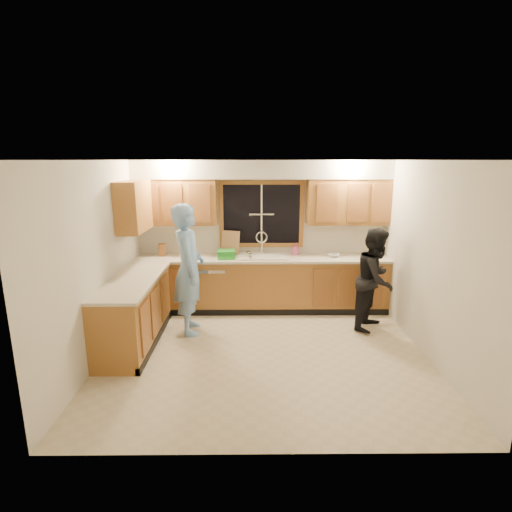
% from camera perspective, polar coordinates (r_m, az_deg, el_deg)
% --- Properties ---
extents(floor, '(4.20, 4.20, 0.00)m').
position_cam_1_polar(floor, '(5.48, 1.20, -13.58)').
color(floor, beige).
rests_on(floor, ground).
extents(ceiling, '(4.20, 4.20, 0.00)m').
position_cam_1_polar(ceiling, '(4.88, 1.34, 13.55)').
color(ceiling, white).
extents(wall_back, '(4.20, 0.00, 4.20)m').
position_cam_1_polar(wall_back, '(6.89, 0.78, 3.11)').
color(wall_back, silver).
rests_on(wall_back, ground).
extents(wall_left, '(0.00, 3.80, 3.80)m').
position_cam_1_polar(wall_left, '(5.40, -21.62, -0.81)').
color(wall_left, silver).
rests_on(wall_left, ground).
extents(wall_right, '(0.00, 3.80, 3.80)m').
position_cam_1_polar(wall_right, '(5.52, 23.63, -0.70)').
color(wall_right, silver).
rests_on(wall_right, ground).
extents(base_cabinets_back, '(4.20, 0.60, 0.88)m').
position_cam_1_polar(base_cabinets_back, '(6.80, 0.82, -4.08)').
color(base_cabinets_back, '#A2692F').
rests_on(base_cabinets_back, ground).
extents(base_cabinets_left, '(0.60, 1.90, 0.88)m').
position_cam_1_polar(base_cabinets_left, '(5.85, -16.95, -7.67)').
color(base_cabinets_left, '#A2692F').
rests_on(base_cabinets_left, ground).
extents(countertop_back, '(4.20, 0.63, 0.04)m').
position_cam_1_polar(countertop_back, '(6.66, 0.83, -0.35)').
color(countertop_back, beige).
rests_on(countertop_back, base_cabinets_back).
extents(countertop_left, '(0.63, 1.90, 0.04)m').
position_cam_1_polar(countertop_left, '(5.70, -17.13, -3.36)').
color(countertop_left, beige).
rests_on(countertop_left, base_cabinets_left).
extents(upper_cabinets_left, '(1.35, 0.33, 0.75)m').
position_cam_1_polar(upper_cabinets_left, '(6.77, -11.43, 7.57)').
color(upper_cabinets_left, '#A2692F').
rests_on(upper_cabinets_left, wall_back).
extents(upper_cabinets_right, '(1.35, 0.33, 0.75)m').
position_cam_1_polar(upper_cabinets_right, '(6.83, 12.97, 7.54)').
color(upper_cabinets_right, '#A2692F').
rests_on(upper_cabinets_right, wall_back).
extents(upper_cabinets_return, '(0.33, 0.90, 0.75)m').
position_cam_1_polar(upper_cabinets_return, '(6.29, -17.07, 6.81)').
color(upper_cabinets_return, '#A2692F').
rests_on(upper_cabinets_return, wall_left).
extents(soffit, '(4.20, 0.35, 0.30)m').
position_cam_1_polar(soffit, '(6.61, 0.85, 12.25)').
color(soffit, silver).
rests_on(soffit, wall_back).
extents(window_frame, '(1.44, 0.03, 1.14)m').
position_cam_1_polar(window_frame, '(6.83, 0.79, 5.98)').
color(window_frame, black).
rests_on(window_frame, wall_back).
extents(sink, '(0.86, 0.52, 0.57)m').
position_cam_1_polar(sink, '(6.69, 0.83, -0.60)').
color(sink, white).
rests_on(sink, countertop_back).
extents(dishwasher, '(0.60, 0.56, 0.82)m').
position_cam_1_polar(dishwasher, '(6.83, -6.35, -4.34)').
color(dishwasher, white).
rests_on(dishwasher, floor).
extents(stove, '(0.58, 0.75, 0.90)m').
position_cam_1_polar(stove, '(5.35, -18.66, -9.74)').
color(stove, white).
rests_on(stove, floor).
extents(man, '(0.56, 0.76, 1.91)m').
position_cam_1_polar(man, '(5.86, -9.59, -1.90)').
color(man, '#7DAEEC').
rests_on(man, floor).
extents(woman, '(0.90, 0.95, 1.54)m').
position_cam_1_polar(woman, '(6.22, 16.70, -3.18)').
color(woman, black).
rests_on(woman, floor).
extents(knife_block, '(0.14, 0.12, 0.21)m').
position_cam_1_polar(knife_block, '(6.91, -13.26, 0.85)').
color(knife_block, '#975A29').
rests_on(knife_block, countertop_back).
extents(cutting_board, '(0.33, 0.19, 0.41)m').
position_cam_1_polar(cutting_board, '(6.79, -3.67, 1.87)').
color(cutting_board, tan).
rests_on(cutting_board, countertop_back).
extents(dish_crate, '(0.30, 0.28, 0.13)m').
position_cam_1_polar(dish_crate, '(6.60, -4.28, 0.25)').
color(dish_crate, '#258F27').
rests_on(dish_crate, countertop_back).
extents(soap_bottle, '(0.12, 0.12, 0.21)m').
position_cam_1_polar(soap_bottle, '(6.85, 5.72, 1.03)').
color(soap_bottle, '#D35087').
rests_on(soap_bottle, countertop_back).
extents(bowl, '(0.26, 0.26, 0.05)m').
position_cam_1_polar(bowl, '(6.81, 11.05, 0.09)').
color(bowl, silver).
rests_on(bowl, countertop_back).
extents(can_left, '(0.07, 0.07, 0.11)m').
position_cam_1_polar(can_left, '(6.45, -0.81, -0.12)').
color(can_left, beige).
rests_on(can_left, countertop_back).
extents(can_right, '(0.06, 0.06, 0.12)m').
position_cam_1_polar(can_right, '(6.57, -1.09, 0.16)').
color(can_right, beige).
rests_on(can_right, countertop_back).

